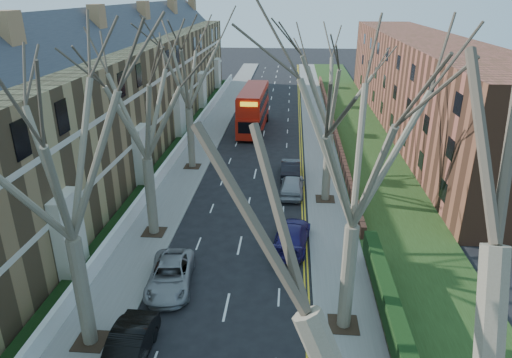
# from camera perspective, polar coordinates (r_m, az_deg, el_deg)

# --- Properties ---
(pavement_left) EXTENTS (3.00, 102.00, 0.12)m
(pavement_left) POSITION_cam_1_polar(r_m,az_deg,el_deg) (51.39, -5.74, 5.89)
(pavement_left) COLOR slate
(pavement_left) RESTS_ON ground
(pavement_right) EXTENTS (3.00, 102.00, 0.12)m
(pavement_right) POSITION_cam_1_polar(r_m,az_deg,el_deg) (50.70, 7.80, 5.56)
(pavement_right) COLOR slate
(pavement_right) RESTS_ON ground
(terrace_left) EXTENTS (9.70, 78.00, 13.60)m
(terrace_left) POSITION_cam_1_polar(r_m,az_deg,el_deg) (44.67, -17.67, 9.67)
(terrace_left) COLOR olive
(terrace_left) RESTS_ON ground
(flats_right) EXTENTS (13.97, 54.00, 10.00)m
(flats_right) POSITION_cam_1_polar(r_m,az_deg,el_deg) (55.28, 20.04, 11.10)
(flats_right) COLOR brown
(flats_right) RESTS_ON ground
(front_wall_left) EXTENTS (0.30, 78.00, 1.00)m
(front_wall_left) POSITION_cam_1_polar(r_m,az_deg,el_deg) (44.12, -9.66, 3.62)
(front_wall_left) COLOR white
(front_wall_left) RESTS_ON ground
(grass_verge_right) EXTENTS (6.00, 102.00, 0.06)m
(grass_verge_right) POSITION_cam_1_polar(r_m,az_deg,el_deg) (51.14, 12.86, 5.45)
(grass_verge_right) COLOR #203513
(grass_verge_right) RESTS_ON ground
(tree_left_mid) EXTENTS (10.50, 10.50, 14.71)m
(tree_left_mid) POSITION_cam_1_polar(r_m,az_deg,el_deg) (18.43, -23.77, 4.45)
(tree_left_mid) COLOR #6F654F
(tree_left_mid) RESTS_ON ground
(tree_left_far) EXTENTS (10.15, 10.15, 14.22)m
(tree_left_far) POSITION_cam_1_polar(r_m,az_deg,el_deg) (27.42, -14.21, 10.42)
(tree_left_far) COLOR #6F654F
(tree_left_far) RESTS_ON ground
(tree_left_dist) EXTENTS (10.50, 10.50, 14.71)m
(tree_left_dist) POSITION_cam_1_polar(r_m,az_deg,el_deg) (38.78, -8.71, 14.69)
(tree_left_dist) COLOR #6F654F
(tree_left_dist) RESTS_ON ground
(tree_right_mid) EXTENTS (10.50, 10.50, 14.71)m
(tree_right_mid) POSITION_cam_1_polar(r_m,az_deg,el_deg) (18.39, 12.99, 5.78)
(tree_right_mid) COLOR #6F654F
(tree_right_mid) RESTS_ON ground
(tree_right_far) EXTENTS (10.15, 10.15, 14.22)m
(tree_right_far) POSITION_cam_1_polar(r_m,az_deg,el_deg) (32.04, 9.59, 12.46)
(tree_right_far) COLOR #6F654F
(tree_right_far) RESTS_ON ground
(double_decker_bus) EXTENTS (3.04, 11.02, 4.58)m
(double_decker_bus) POSITION_cam_1_polar(r_m,az_deg,el_deg) (51.67, -0.32, 8.61)
(double_decker_bus) COLOR #A7180B
(double_decker_bus) RESTS_ON ground
(car_left_mid) EXTENTS (1.60, 4.43, 1.45)m
(car_left_mid) POSITION_cam_1_polar(r_m,az_deg,el_deg) (21.16, -15.73, -19.75)
(car_left_mid) COLOR black
(car_left_mid) RESTS_ON ground
(car_left_far) EXTENTS (2.75, 5.07, 1.35)m
(car_left_far) POSITION_cam_1_polar(r_m,az_deg,el_deg) (25.15, -10.66, -11.75)
(car_left_far) COLOR gray
(car_left_far) RESTS_ON ground
(car_right_near) EXTENTS (2.62, 5.24, 1.46)m
(car_right_near) POSITION_cam_1_polar(r_m,az_deg,el_deg) (28.30, 4.45, -7.08)
(car_right_near) COLOR navy
(car_right_near) RESTS_ON ground
(car_right_mid) EXTENTS (2.01, 4.52, 1.51)m
(car_right_mid) POSITION_cam_1_polar(r_m,az_deg,el_deg) (35.33, 4.52, -0.75)
(car_right_mid) COLOR #93949B
(car_right_mid) RESTS_ON ground
(car_right_far) EXTENTS (1.59, 4.53, 1.49)m
(car_right_far) POSITION_cam_1_polar(r_m,az_deg,el_deg) (38.63, 4.35, 1.32)
(car_right_far) COLOR black
(car_right_far) RESTS_ON ground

